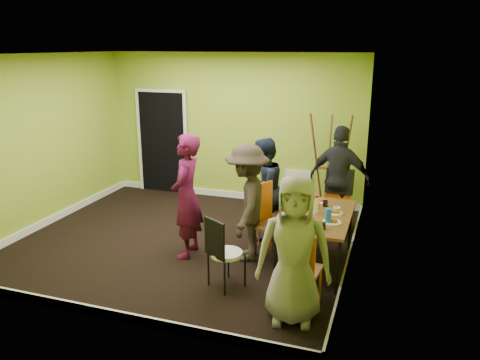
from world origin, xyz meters
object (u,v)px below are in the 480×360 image
Objects in this scene: easel at (329,166)px; chair_back_end at (339,188)px; person_left_far at (263,189)px; person_front_end at (294,251)px; chair_left_far at (270,210)px; person_back_end at (340,179)px; chair_front_end at (301,265)px; blue_bottle at (328,216)px; chair_bentwood at (222,250)px; dining_table at (317,218)px; orange_bottle at (319,205)px; person_standing at (187,196)px; person_left_near at (247,203)px; chair_left_near at (268,218)px; thermos at (316,205)px.

chair_back_end is at bearing -69.43° from easel.
person_front_end reaches higher than person_left_far.
chair_left_far is 1.33m from person_back_end.
blue_bottle is (0.16, 0.84, 0.32)m from chair_front_end.
chair_front_end is 1.02× the size of chair_bentwood.
dining_table is at bearing 75.39° from chair_bentwood.
chair_bentwood is 2.69m from person_back_end.
orange_bottle is 0.05× the size of person_standing.
easel is 1.11× the size of person_front_end.
chair_left_far is 0.69m from person_left_near.
easel reaches higher than person_left_far.
blue_bottle is (0.87, -0.31, 0.24)m from chair_left_near.
thermos is at bearing 92.20° from person_standing.
person_front_end is at bearing 35.76° from chair_left_far.
person_left_far reaches higher than thermos.
dining_table is 1.39× the size of chair_left_near.
chair_back_end is at bearing 95.44° from chair_bentwood.
thermos is 1.16× the size of blue_bottle.
dining_table is 6.66× the size of thermos.
thermos is (0.96, 1.01, 0.35)m from chair_bentwood.
chair_left_near is 0.59× the size of easel.
thermos is at bearing 98.62° from chair_front_end.
person_front_end is (1.79, -1.16, -0.06)m from person_standing.
dining_table is 1.59× the size of chair_front_end.
chair_left_far is 1.24m from chair_back_end.
chair_bentwood is at bearing -105.78° from easel.
blue_bottle reaches higher than chair_bentwood.
person_standing reaches higher than chair_left_far.
person_left_near is (-0.00, -0.78, 0.03)m from person_left_far.
blue_bottle is at bearing 69.01° from person_left_near.
person_front_end is at bearing -100.06° from blue_bottle.
orange_bottle is at bearing 88.22° from thermos.
person_left_near is at bearing -162.65° from orange_bottle.
person_back_end is (0.91, 0.92, 0.32)m from chair_left_far.
chair_back_end is 0.60× the size of person_back_end.
chair_back_end reaches higher than thermos.
person_left_far reaches higher than chair_left_far.
chair_bentwood is 1.44m from thermos.
chair_left_far is 0.60× the size of person_left_far.
person_left_far is at bearing 45.94° from person_back_end.
person_left_near is (-0.28, -0.09, 0.22)m from chair_left_near.
chair_left_near reaches higher than chair_front_end.
easel is 1.15× the size of person_left_far.
person_front_end is at bearing 25.12° from person_left_near.
orange_bottle is at bearing 81.88° from chair_left_far.
orange_bottle is at bearing 80.95° from person_front_end.
chair_front_end is at bearing -87.11° from easel.
orange_bottle is at bearing 98.01° from chair_front_end.
chair_bentwood is 1.72m from person_left_far.
chair_left_near is at bearing 65.15° from chair_back_end.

